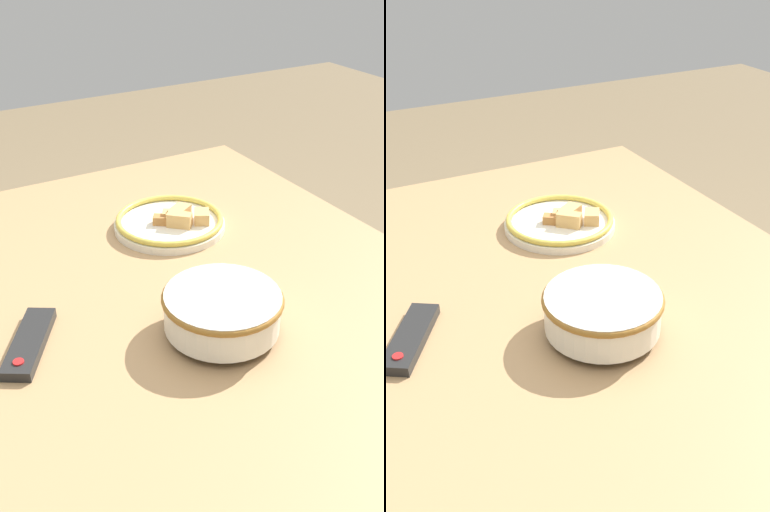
{
  "view_description": "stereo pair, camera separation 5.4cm",
  "coord_description": "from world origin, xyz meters",
  "views": [
    {
      "loc": [
        -0.9,
        0.51,
        1.44
      ],
      "look_at": [
        0.06,
        -0.05,
        0.79
      ],
      "focal_mm": 42.0,
      "sensor_mm": 36.0,
      "label": 1
    },
    {
      "loc": [
        -0.93,
        0.46,
        1.44
      ],
      "look_at": [
        0.06,
        -0.05,
        0.79
      ],
      "focal_mm": 42.0,
      "sensor_mm": 36.0,
      "label": 2
    }
  ],
  "objects": [
    {
      "name": "noodle_bowl",
      "position": [
        -0.15,
        0.01,
        0.79
      ],
      "size": [
        0.23,
        0.23,
        0.09
      ],
      "color": "silver",
      "rests_on": "dining_table"
    },
    {
      "name": "dining_table",
      "position": [
        0.0,
        0.0,
        0.67
      ],
      "size": [
        1.42,
        1.09,
        0.74
      ],
      "color": "tan",
      "rests_on": "ground_plane"
    },
    {
      "name": "food_plate",
      "position": [
        0.27,
        -0.11,
        0.76
      ],
      "size": [
        0.28,
        0.28,
        0.05
      ],
      "color": "silver",
      "rests_on": "dining_table"
    },
    {
      "name": "tv_remote",
      "position": [
        -0.01,
        0.34,
        0.75
      ],
      "size": [
        0.19,
        0.15,
        0.02
      ],
      "rotation": [
        0.0,
        0.0,
        1.02
      ],
      "color": "black",
      "rests_on": "dining_table"
    }
  ]
}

